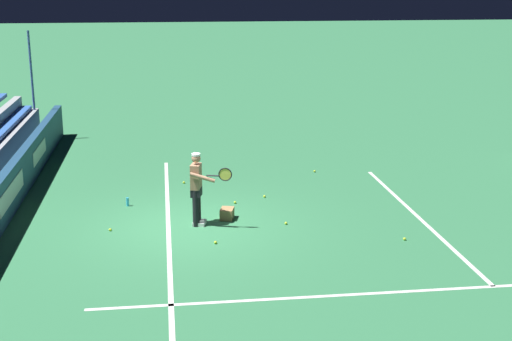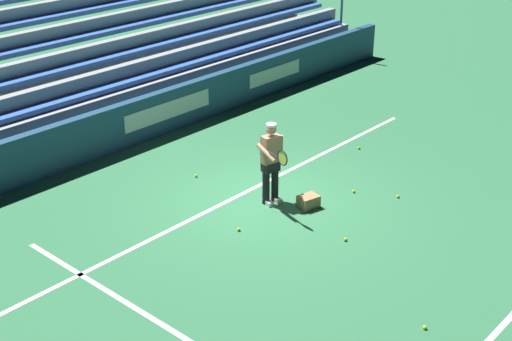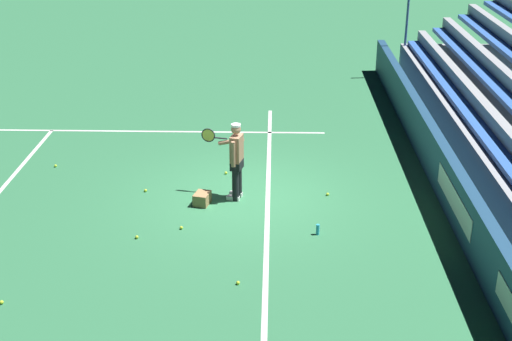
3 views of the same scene
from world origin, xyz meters
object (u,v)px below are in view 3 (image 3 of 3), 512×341
(tennis_ball_far_right, at_px, (328,194))
(tennis_ball_on_baseline, at_px, (238,283))
(tennis_player, at_px, (236,160))
(tennis_ball_midcourt, at_px, (226,173))
(tennis_ball_near_player, at_px, (56,166))
(tennis_ball_toward_net, at_px, (181,228))
(tennis_ball_by_box, at_px, (146,190))
(ball_box_cardboard, at_px, (202,199))
(tennis_ball_stray_back, at_px, (137,237))
(tennis_ball_far_left, at_px, (2,302))
(water_bottle, at_px, (318,230))

(tennis_ball_far_right, bearing_deg, tennis_ball_on_baseline, 154.03)
(tennis_player, xyz_separation_m, tennis_ball_far_right, (0.18, -2.01, -0.86))
(tennis_ball_on_baseline, bearing_deg, tennis_ball_midcourt, 6.24)
(tennis_ball_near_player, bearing_deg, tennis_ball_toward_net, -132.22)
(tennis_ball_by_box, relative_size, tennis_ball_near_player, 1.00)
(tennis_ball_toward_net, bearing_deg, ball_box_cardboard, -14.94)
(tennis_ball_by_box, relative_size, tennis_ball_midcourt, 1.00)
(tennis_ball_stray_back, distance_m, tennis_ball_far_right, 4.38)
(tennis_ball_near_player, bearing_deg, tennis_ball_midcourt, -94.47)
(ball_box_cardboard, bearing_deg, tennis_ball_far_left, 142.65)
(water_bottle, bearing_deg, tennis_ball_toward_net, 86.78)
(tennis_ball_by_box, height_order, tennis_ball_on_baseline, same)
(tennis_player, distance_m, tennis_ball_stray_back, 2.78)
(tennis_player, height_order, ball_box_cardboard, tennis_player)
(tennis_ball_stray_back, distance_m, tennis_ball_far_left, 2.95)
(tennis_ball_toward_net, bearing_deg, tennis_ball_midcourt, -14.30)
(tennis_ball_stray_back, distance_m, water_bottle, 3.55)
(tennis_player, height_order, water_bottle, tennis_player)
(tennis_ball_midcourt, distance_m, tennis_ball_near_player, 4.16)
(tennis_ball_by_box, height_order, tennis_ball_midcourt, same)
(ball_box_cardboard, relative_size, tennis_ball_by_box, 6.06)
(tennis_player, bearing_deg, tennis_ball_stray_back, 136.01)
(tennis_ball_stray_back, bearing_deg, tennis_player, -43.99)
(tennis_ball_toward_net, distance_m, water_bottle, 2.72)
(tennis_ball_on_baseline, distance_m, water_bottle, 2.38)
(tennis_ball_on_baseline, xyz_separation_m, tennis_ball_toward_net, (2.02, 1.24, 0.00))
(tennis_player, height_order, tennis_ball_on_baseline, tennis_player)
(water_bottle, bearing_deg, tennis_ball_far_left, 115.57)
(tennis_ball_far_right, bearing_deg, tennis_ball_near_player, 77.37)
(tennis_ball_far_left, relative_size, water_bottle, 0.30)
(tennis_ball_on_baseline, distance_m, tennis_ball_stray_back, 2.61)
(ball_box_cardboard, xyz_separation_m, tennis_ball_on_baseline, (-3.18, -0.93, -0.10))
(tennis_player, bearing_deg, tennis_ball_by_box, 82.62)
(tennis_ball_on_baseline, relative_size, tennis_ball_midcourt, 1.00)
(tennis_player, relative_size, water_bottle, 7.80)
(tennis_player, xyz_separation_m, tennis_ball_midcourt, (1.30, 0.31, -0.86))
(tennis_ball_by_box, bearing_deg, tennis_ball_on_baseline, -149.13)
(ball_box_cardboard, relative_size, tennis_ball_near_player, 6.06)
(tennis_ball_by_box, height_order, water_bottle, water_bottle)
(tennis_ball_far_left, height_order, tennis_ball_near_player, same)
(ball_box_cardboard, relative_size, water_bottle, 1.82)
(tennis_ball_far_right, distance_m, tennis_ball_midcourt, 2.58)
(tennis_ball_midcourt, xyz_separation_m, water_bottle, (-2.94, -2.01, 0.08))
(ball_box_cardboard, bearing_deg, tennis_ball_midcourt, -13.84)
(tennis_ball_stray_back, height_order, water_bottle, water_bottle)
(tennis_ball_toward_net, bearing_deg, tennis_ball_on_baseline, -148.50)
(tennis_ball_by_box, xyz_separation_m, tennis_ball_stray_back, (-2.17, -0.20, 0.00))
(tennis_ball_by_box, height_order, tennis_ball_near_player, same)
(tennis_ball_on_baseline, bearing_deg, tennis_ball_stray_back, 52.03)
(tennis_ball_stray_back, bearing_deg, tennis_ball_by_box, 5.24)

